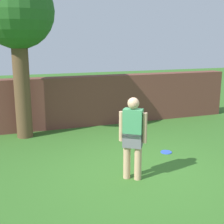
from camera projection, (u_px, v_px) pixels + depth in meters
ground_plane at (139, 172)px, 6.36m from camera, size 40.00×40.00×0.00m
brick_wall at (40, 104)px, 9.27m from camera, size 12.85×0.50×1.56m
tree at (17, 17)px, 7.95m from camera, size 1.93×1.93×4.35m
person at (133, 135)px, 5.85m from camera, size 0.46×0.39×1.62m
frisbee_blue at (166, 152)px, 7.45m from camera, size 0.27×0.27×0.02m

